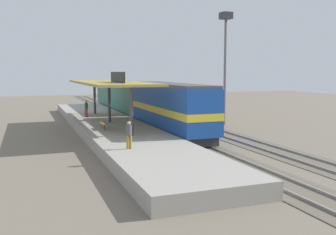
% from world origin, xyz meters
% --- Properties ---
extents(ground_plane, '(120.00, 120.00, 0.00)m').
position_xyz_m(ground_plane, '(2.00, 0.00, 0.00)').
color(ground_plane, '#706656').
extents(track_near, '(3.20, 110.00, 0.16)m').
position_xyz_m(track_near, '(0.00, 0.00, 0.03)').
color(track_near, '#5F5649').
rests_on(track_near, ground).
extents(track_far, '(3.20, 110.00, 0.16)m').
position_xyz_m(track_far, '(4.60, 0.00, 0.03)').
color(track_far, '#5F5649').
rests_on(track_far, ground).
extents(platform, '(6.00, 44.00, 0.90)m').
position_xyz_m(platform, '(-4.60, 0.00, 0.45)').
color(platform, '#9E998E').
rests_on(platform, ground).
extents(station_canopy, '(5.20, 18.00, 4.70)m').
position_xyz_m(station_canopy, '(-4.60, -0.09, 4.53)').
color(station_canopy, '#47474C').
rests_on(station_canopy, platform).
extents(platform_bench, '(0.44, 1.70, 0.50)m').
position_xyz_m(platform_bench, '(-6.00, -4.24, 1.34)').
color(platform_bench, '#333338').
rests_on(platform_bench, platform).
extents(locomotive, '(2.93, 14.43, 4.44)m').
position_xyz_m(locomotive, '(0.00, -3.91, 2.41)').
color(locomotive, '#28282D').
rests_on(locomotive, track_near).
extents(passenger_carriage_single, '(2.90, 20.00, 4.24)m').
position_xyz_m(passenger_carriage_single, '(0.00, 14.09, 2.31)').
color(passenger_carriage_single, '#28282D').
rests_on(passenger_carriage_single, track_near).
extents(freight_car, '(2.80, 12.00, 3.54)m').
position_xyz_m(freight_car, '(4.60, 4.82, 1.97)').
color(freight_car, '#28282D').
rests_on(freight_car, track_far).
extents(light_mast, '(1.10, 1.10, 11.70)m').
position_xyz_m(light_mast, '(7.80, 0.42, 8.40)').
color(light_mast, slate).
rests_on(light_mast, ground).
extents(person_waiting, '(0.34, 0.34, 1.71)m').
position_xyz_m(person_waiting, '(-6.07, -12.89, 1.85)').
color(person_waiting, olive).
rests_on(person_waiting, platform).
extents(person_walking, '(0.34, 0.34, 1.71)m').
position_xyz_m(person_walking, '(-6.02, 4.91, 1.85)').
color(person_walking, maroon).
rests_on(person_walking, platform).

